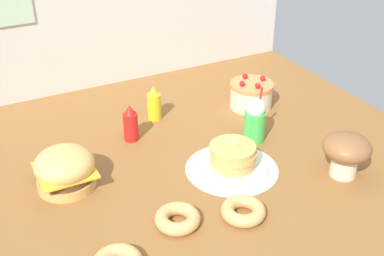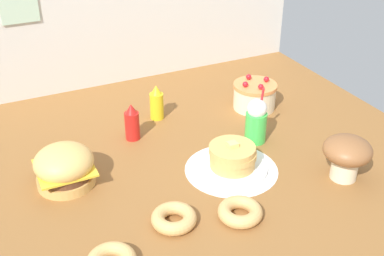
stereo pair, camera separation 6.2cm
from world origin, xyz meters
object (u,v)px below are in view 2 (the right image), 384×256
(pancake_stack, at_px, (232,159))
(ketchup_bottle, at_px, (132,123))
(mushroom_stool, at_px, (347,154))
(layer_cake, at_px, (255,96))
(mustard_bottle, at_px, (157,103))
(burger, at_px, (64,167))
(donut_vanilla, at_px, (240,212))
(donut_chocolate, at_px, (174,218))
(cream_soda_cup, at_px, (256,121))

(pancake_stack, height_order, ketchup_bottle, ketchup_bottle)
(pancake_stack, bearing_deg, mushroom_stool, -32.35)
(pancake_stack, xyz_separation_m, layer_cake, (0.41, 0.47, 0.02))
(layer_cake, bearing_deg, ketchup_bottle, -178.17)
(layer_cake, xyz_separation_m, mustard_bottle, (-0.53, 0.12, 0.01))
(burger, xyz_separation_m, layer_cake, (1.10, 0.26, -0.01))
(donut_vanilla, distance_m, mushroom_stool, 0.55)
(donut_vanilla, xyz_separation_m, mushroom_stool, (0.54, 0.04, 0.10))
(ketchup_bottle, xyz_separation_m, donut_chocolate, (-0.07, -0.67, -0.06))
(mushroom_stool, bearing_deg, donut_chocolate, 177.11)
(layer_cake, distance_m, donut_chocolate, 1.05)
(burger, height_order, donut_vanilla, burger)
(cream_soda_cup, xyz_separation_m, mushroom_stool, (0.18, -0.43, 0.01))
(pancake_stack, xyz_separation_m, mustard_bottle, (-0.12, 0.59, 0.03))
(burger, relative_size, cream_soda_cup, 0.88)
(burger, bearing_deg, donut_chocolate, -54.48)
(donut_vanilla, bearing_deg, cream_soda_cup, 52.53)
(cream_soda_cup, height_order, donut_vanilla, cream_soda_cup)
(mushroom_stool, bearing_deg, ketchup_bottle, 135.31)
(donut_chocolate, bearing_deg, pancake_stack, 30.11)
(layer_cake, relative_size, mustard_bottle, 1.25)
(donut_vanilla, bearing_deg, burger, 137.47)
(burger, relative_size, donut_chocolate, 1.43)
(pancake_stack, xyz_separation_m, mushroom_stool, (0.41, -0.26, 0.07))
(burger, bearing_deg, ketchup_bottle, 31.21)
(donut_vanilla, bearing_deg, ketchup_bottle, 103.25)
(layer_cake, relative_size, ketchup_bottle, 1.25)
(ketchup_bottle, xyz_separation_m, donut_vanilla, (0.18, -0.75, -0.06))
(pancake_stack, relative_size, donut_chocolate, 1.83)
(mustard_bottle, distance_m, donut_vanilla, 0.89)
(burger, bearing_deg, donut_vanilla, -42.53)
(layer_cake, distance_m, mustard_bottle, 0.54)
(burger, xyz_separation_m, mustard_bottle, (0.57, 0.38, 0.00))
(pancake_stack, distance_m, mushroom_stool, 0.49)
(mustard_bottle, distance_m, mushroom_stool, 1.01)
(layer_cake, distance_m, mushroom_stool, 0.74)
(pancake_stack, bearing_deg, layer_cake, 49.26)
(pancake_stack, distance_m, donut_chocolate, 0.44)
(ketchup_bottle, height_order, mustard_bottle, same)
(ketchup_bottle, distance_m, donut_vanilla, 0.77)
(ketchup_bottle, relative_size, mustard_bottle, 1.00)
(ketchup_bottle, relative_size, donut_vanilla, 1.08)
(layer_cake, relative_size, donut_vanilla, 1.34)
(cream_soda_cup, bearing_deg, ketchup_bottle, 152.34)
(cream_soda_cup, xyz_separation_m, donut_vanilla, (-0.36, -0.47, -0.08))
(pancake_stack, height_order, donut_chocolate, pancake_stack)
(donut_chocolate, height_order, mushroom_stool, mushroom_stool)
(pancake_stack, bearing_deg, ketchup_bottle, 124.33)
(pancake_stack, relative_size, mustard_bottle, 1.70)
(mushroom_stool, bearing_deg, burger, 156.59)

